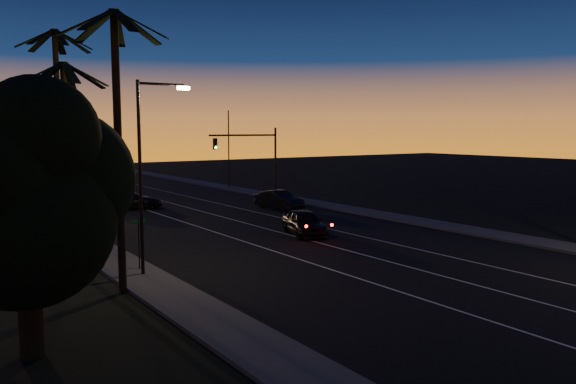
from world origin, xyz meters
TOP-DOWN VIEW (x-y plane):
  - road at (0.00, 30.00)m, footprint 20.00×170.00m
  - sidewalk_left at (-11.20, 30.00)m, footprint 2.40×170.00m
  - sidewalk_right at (11.20, 30.00)m, footprint 2.40×170.00m
  - lane_stripe_left at (-3.00, 30.00)m, footprint 0.12×160.00m
  - lane_stripe_mid at (0.50, 30.00)m, footprint 0.12×160.00m
  - lane_stripe_right at (4.00, 30.00)m, footprint 0.12×160.00m
  - bushy_tree at (-16.83, 12.92)m, footprint 6.30×5.30m
  - palm_near at (-12.60, 18.00)m, footprint 4.25×4.16m
  - palm_mid at (-13.20, 24.00)m, footprint 4.25×4.16m
  - palm_far at (-12.20, 30.00)m, footprint 4.25×4.16m
  - streetlight_left_near at (-10.70, 20.00)m, footprint 2.55×0.26m
  - streetlight_left_far at (-10.69, 38.00)m, footprint 2.55×0.26m
  - street_sign at (-10.80, 21.00)m, footprint 0.70×0.06m
  - signal_mast at (7.14, 39.99)m, footprint 7.10×0.41m
  - signal_post at (-9.50, 39.98)m, footprint 0.28×0.37m
  - far_pole_left at (-11.00, 55.00)m, footprint 0.14×0.14m
  - far_pole_right at (11.00, 52.00)m, footprint 0.14×0.14m
  - lead_car at (1.31, 24.19)m, footprint 3.38×5.62m
  - right_car at (6.57, 34.96)m, footprint 2.32×5.02m
  - cross_car at (-3.87, 42.05)m, footprint 5.58×3.49m

SIDE VIEW (x-z plane):
  - road at x=0.00m, z-range 0.00..0.01m
  - lane_stripe_left at x=-3.00m, z-range 0.01..0.02m
  - lane_stripe_mid at x=0.50m, z-range 0.01..0.02m
  - lane_stripe_right at x=4.00m, z-range 0.01..0.02m
  - sidewalk_left at x=-11.20m, z-range 0.00..0.16m
  - sidewalk_right at x=11.20m, z-range 0.00..0.16m
  - cross_car at x=-3.87m, z-range 0.01..1.52m
  - right_car at x=6.57m, z-range 0.01..1.60m
  - lead_car at x=1.31m, z-range 0.01..1.64m
  - street_sign at x=-10.80m, z-range 0.36..2.96m
  - signal_post at x=-9.50m, z-range 0.79..4.99m
  - far_pole_left at x=-11.00m, z-range 0.00..9.00m
  - far_pole_right at x=11.00m, z-range 0.00..9.00m
  - signal_mast at x=7.14m, z-range 1.28..8.28m
  - bushy_tree at x=-16.83m, z-range 0.84..9.14m
  - streetlight_left_far at x=-10.69m, z-range 0.81..9.31m
  - streetlight_left_near at x=-10.70m, z-range 0.82..9.82m
  - palm_mid at x=-13.20m, z-range 1.24..11.27m
  - palm_near at x=-12.60m, z-range 1.31..12.84m
  - palm_far at x=-12.20m, z-range 1.35..13.88m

